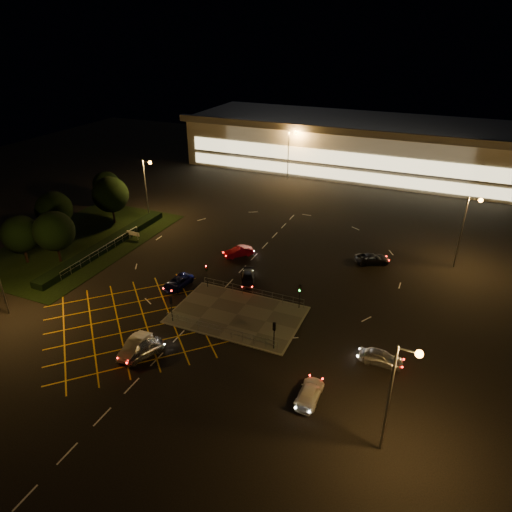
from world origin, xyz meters
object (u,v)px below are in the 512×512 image
at_px(car_east_grey, 373,259).
at_px(car_approach_white, 310,393).
at_px(car_queue_white, 135,346).
at_px(car_circ_red, 239,252).
at_px(signal_sw, 171,304).
at_px(car_far_dkgrey, 248,279).
at_px(car_left_blue, 178,282).
at_px(car_near_silver, 143,350).
at_px(signal_nw, 207,271).
at_px(signal_ne, 300,291).
at_px(car_right_silver, 381,357).
at_px(signal_se, 274,330).

height_order(car_east_grey, car_approach_white, car_east_grey).
bearing_deg(car_queue_white, car_approach_white, -1.48).
xyz_separation_m(car_circ_red, car_east_grey, (17.78, 5.38, -0.02)).
xyz_separation_m(signal_sw, car_far_dkgrey, (4.14, 10.99, -1.74)).
height_order(car_queue_white, car_left_blue, car_queue_white).
xyz_separation_m(signal_sw, car_near_silver, (0.48, -6.11, -1.63)).
xyz_separation_m(signal_nw, car_east_grey, (17.65, 14.74, -1.71)).
height_order(signal_ne, car_circ_red, signal_ne).
relative_size(signal_ne, car_east_grey, 0.66).
bearing_deg(signal_sw, car_right_silver, -174.62).
distance_m(car_queue_white, car_east_grey, 33.94).
bearing_deg(car_right_silver, car_queue_white, 108.99).
relative_size(signal_sw, car_circ_red, 0.76).
bearing_deg(signal_ne, car_queue_white, -132.18).
xyz_separation_m(signal_nw, car_left_blue, (-3.50, -1.27, -1.74)).
height_order(car_near_silver, car_far_dkgrey, car_near_silver).
bearing_deg(car_circ_red, car_approach_white, -7.94).
bearing_deg(car_circ_red, car_near_silver, -44.34).
xyz_separation_m(car_near_silver, car_circ_red, (-0.61, 23.45, -0.05)).
height_order(signal_sw, car_east_grey, signal_sw).
bearing_deg(signal_se, car_east_grey, -103.95).
bearing_deg(car_circ_red, car_left_blue, -63.42).
relative_size(car_left_blue, car_right_silver, 1.06).
xyz_separation_m(signal_se, car_far_dkgrey, (-7.86, 10.99, -1.74)).
bearing_deg(car_queue_white, car_right_silver, 15.27).
distance_m(signal_se, car_queue_white, 14.00).
height_order(car_near_silver, car_left_blue, car_near_silver).
relative_size(car_queue_white, car_circ_red, 1.07).
distance_m(car_east_grey, car_approach_white, 27.83).
height_order(signal_sw, car_near_silver, signal_sw).
height_order(signal_sw, car_approach_white, signal_sw).
relative_size(signal_sw, car_near_silver, 0.73).
relative_size(car_right_silver, car_east_grey, 0.90).
distance_m(car_near_silver, car_far_dkgrey, 17.49).
bearing_deg(car_approach_white, signal_sw, -17.14).
bearing_deg(car_far_dkgrey, car_east_grey, 18.62).
relative_size(signal_sw, car_east_grey, 0.66).
bearing_deg(signal_ne, car_approach_white, -67.80).
height_order(car_far_dkgrey, car_circ_red, car_circ_red).
xyz_separation_m(car_queue_white, car_approach_white, (17.93, 0.80, -0.08)).
height_order(car_circ_red, car_east_grey, car_circ_red).
bearing_deg(car_left_blue, car_queue_white, -72.38).
xyz_separation_m(car_queue_white, car_far_dkgrey, (4.72, 16.90, -0.10)).
relative_size(car_queue_white, car_far_dkgrey, 1.02).
bearing_deg(car_east_grey, car_left_blue, 102.49).
bearing_deg(car_circ_red, signal_se, -10.86).
distance_m(signal_se, car_near_silver, 13.14).
distance_m(car_far_dkgrey, car_circ_red, 7.65).
bearing_deg(car_queue_white, signal_nw, 83.54).
height_order(signal_sw, car_left_blue, signal_sw).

